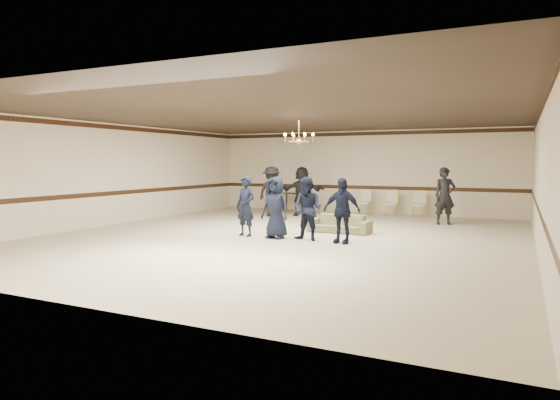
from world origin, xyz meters
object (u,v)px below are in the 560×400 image
(adult_left, at_px, (272,192))
(banquet_chair_right, at_px, (419,204))
(boy_c, at_px, (308,209))
(adult_mid, at_px, (302,191))
(boy_d, at_px, (342,211))
(banquet_chair_mid, at_px, (391,203))
(boy_a, at_px, (246,206))
(console_table, at_px, (294,202))
(settee, at_px, (340,224))
(chandelier, at_px, (299,130))
(boy_b, at_px, (276,208))
(adult_right, at_px, (445,196))
(banquet_chair_left, at_px, (364,202))

(adult_left, xyz_separation_m, banquet_chair_right, (4.90, 1.99, -0.44))
(boy_c, bearing_deg, adult_mid, 122.85)
(adult_left, xyz_separation_m, adult_mid, (0.90, 0.70, 0.00))
(boy_d, distance_m, banquet_chair_mid, 6.60)
(boy_a, bearing_deg, banquet_chair_right, 74.07)
(banquet_chair_right, bearing_deg, boy_c, -106.54)
(boy_d, height_order, banquet_chair_mid, boy_d)
(banquet_chair_mid, xyz_separation_m, console_table, (-4.00, 0.20, -0.10))
(banquet_chair_mid, bearing_deg, settee, -93.02)
(chandelier, distance_m, boy_a, 2.64)
(boy_a, bearing_deg, chandelier, 64.21)
(boy_a, bearing_deg, settee, 51.14)
(adult_left, xyz_separation_m, banquet_chair_mid, (3.90, 1.99, -0.44))
(boy_a, xyz_separation_m, adult_left, (-1.54, 4.60, 0.11))
(adult_left, relative_size, banquet_chair_mid, 1.93)
(boy_b, bearing_deg, adult_mid, 112.65)
(adult_mid, bearing_deg, console_table, -77.93)
(adult_right, bearing_deg, boy_c, -145.17)
(chandelier, distance_m, banquet_chair_mid, 5.96)
(adult_left, bearing_deg, banquet_chair_right, -143.59)
(boy_b, xyz_separation_m, adult_left, (-2.44, 4.60, 0.11))
(adult_right, relative_size, banquet_chair_right, 1.93)
(banquet_chair_mid, relative_size, banquet_chair_right, 1.00)
(banquet_chair_left, xyz_separation_m, banquet_chair_mid, (1.00, 0.00, 0.00))
(adult_left, bearing_deg, banquet_chair_mid, -138.67)
(adult_mid, bearing_deg, settee, 105.12)
(adult_right, bearing_deg, adult_left, 156.26)
(banquet_chair_left, height_order, console_table, banquet_chair_left)
(boy_d, xyz_separation_m, adult_right, (1.76, 4.90, 0.11))
(banquet_chair_mid, bearing_deg, boy_c, -94.29)
(adult_left, xyz_separation_m, adult_right, (6.00, 0.30, 0.00))
(chandelier, relative_size, adult_left, 0.52)
(boy_d, relative_size, banquet_chair_mid, 1.71)
(boy_c, xyz_separation_m, boy_d, (0.90, 0.00, 0.00))
(adult_right, bearing_deg, banquet_chair_right, 96.53)
(adult_right, height_order, banquet_chair_left, adult_right)
(banquet_chair_mid, bearing_deg, boy_d, -86.47)
(boy_c, bearing_deg, boy_d, 8.16)
(adult_mid, xyz_separation_m, adult_right, (5.10, -0.40, 0.00))
(boy_b, xyz_separation_m, console_table, (-2.54, 6.78, -0.43))
(boy_d, bearing_deg, boy_b, -177.12)
(adult_left, relative_size, banquet_chair_right, 1.93)
(settee, bearing_deg, console_table, 127.55)
(banquet_chair_mid, height_order, banquet_chair_right, same)
(boy_a, distance_m, banquet_chair_left, 6.73)
(adult_left, relative_size, console_table, 2.04)
(boy_a, xyz_separation_m, console_table, (-1.64, 6.78, -0.43))
(banquet_chair_left, relative_size, banquet_chair_right, 1.00)
(boy_a, bearing_deg, boy_b, 11.15)
(boy_b, relative_size, console_table, 1.80)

